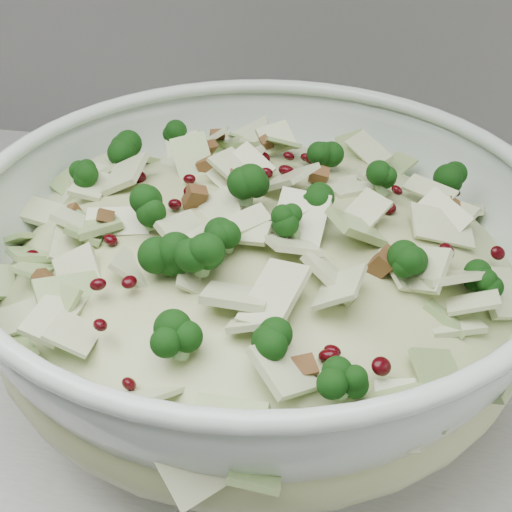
% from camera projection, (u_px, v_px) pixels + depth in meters
% --- Properties ---
extents(mixing_bowl, '(0.40, 0.40, 0.16)m').
position_uv_depth(mixing_bowl, '(260.00, 284.00, 0.51)').
color(mixing_bowl, silver).
rests_on(mixing_bowl, counter).
extents(salad, '(0.47, 0.47, 0.16)m').
position_uv_depth(salad, '(260.00, 254.00, 0.50)').
color(salad, beige).
rests_on(salad, mixing_bowl).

